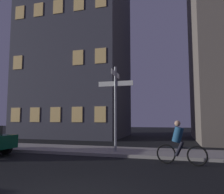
{
  "coord_description": "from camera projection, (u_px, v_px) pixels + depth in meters",
  "views": [
    {
      "loc": [
        2.19,
        -3.89,
        1.68
      ],
      "look_at": [
        -0.7,
        6.24,
        2.71
      ],
      "focal_mm": 35.45,
      "sensor_mm": 36.0,
      "label": 1
    }
  ],
  "objects": [
    {
      "name": "building_left_block",
      "position": [
        76.0,
        51.0,
        21.74
      ],
      "size": [
        9.48,
        7.22,
        16.58
      ],
      "color": "#383842",
      "rests_on": "ground_plane"
    },
    {
      "name": "cyclist",
      "position": [
        179.0,
        144.0,
        8.15
      ],
      "size": [
        1.81,
        0.38,
        1.61
      ],
      "color": "black",
      "rests_on": "ground_plane"
    },
    {
      "name": "sidewalk_kerb",
      "position": [
        129.0,
        152.0,
        10.73
      ],
      "size": [
        40.0,
        2.57,
        0.14
      ],
      "primitive_type": "cube",
      "color": "#9E9991",
      "rests_on": "ground_plane"
    },
    {
      "name": "signpost",
      "position": [
        115.0,
        100.0,
        10.71
      ],
      "size": [
        1.73,
        1.41,
        4.07
      ],
      "color": "gray",
      "rests_on": "sidewalk_kerb"
    }
  ]
}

